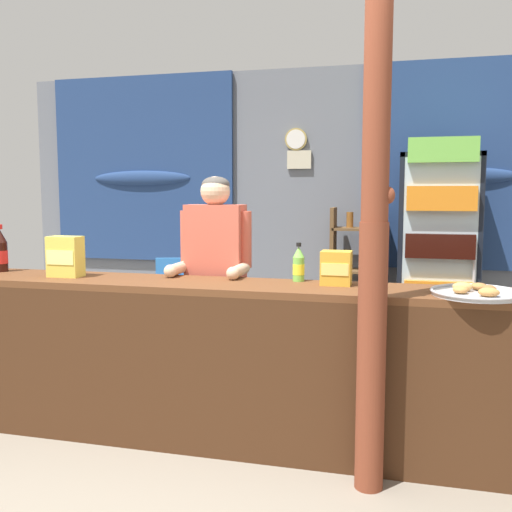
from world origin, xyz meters
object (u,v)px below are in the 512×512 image
(plastic_lawn_chair, at_px, (178,299))
(pastry_tray, at_px, (476,292))
(timber_post, at_px, (374,233))
(bottle_shelf_rack, at_px, (356,275))
(shopkeeper, at_px, (215,268))
(snack_box_choco_powder, at_px, (336,268))
(drink_fridge, at_px, (438,242))
(snack_box_instant_noodle, at_px, (65,257))
(soda_bottle_lime_soda, at_px, (299,265))
(soda_bottle_cola, at_px, (1,252))
(stall_counter, at_px, (218,350))

(plastic_lawn_chair, height_order, pastry_tray, pastry_tray)
(timber_post, bearing_deg, pastry_tray, 26.61)
(plastic_lawn_chair, bearing_deg, bottle_shelf_rack, 20.55)
(bottle_shelf_rack, bearing_deg, timber_post, -83.91)
(bottle_shelf_rack, relative_size, shopkeeper, 0.85)
(snack_box_choco_powder, bearing_deg, drink_fridge, 71.44)
(timber_post, bearing_deg, snack_box_instant_noodle, 170.00)
(timber_post, bearing_deg, soda_bottle_lime_soda, 131.85)
(shopkeeper, distance_m, soda_bottle_cola, 1.42)
(bottle_shelf_rack, xyz_separation_m, plastic_lawn_chair, (-1.57, -0.59, -0.20))
(shopkeeper, distance_m, pastry_tray, 1.61)
(soda_bottle_cola, bearing_deg, snack_box_choco_powder, -0.14)
(snack_box_instant_noodle, bearing_deg, soda_bottle_lime_soda, 6.97)
(soda_bottle_cola, height_order, pastry_tray, soda_bottle_cola)
(pastry_tray, bearing_deg, snack_box_choco_powder, 166.15)
(timber_post, xyz_separation_m, drink_fridge, (0.43, 2.38, -0.23))
(timber_post, bearing_deg, stall_counter, 165.46)
(bottle_shelf_rack, bearing_deg, soda_bottle_lime_soda, -94.44)
(stall_counter, bearing_deg, timber_post, -14.54)
(pastry_tray, bearing_deg, plastic_lawn_chair, 142.16)
(snack_box_instant_noodle, bearing_deg, plastic_lawn_chair, 89.25)
(shopkeeper, bearing_deg, bottle_shelf_rack, 68.84)
(soda_bottle_cola, bearing_deg, timber_post, -10.14)
(stall_counter, relative_size, timber_post, 1.73)
(drink_fridge, distance_m, soda_bottle_lime_soda, 2.07)
(stall_counter, xyz_separation_m, snack_box_instant_noodle, (-1.02, 0.11, 0.49))
(pastry_tray, bearing_deg, shopkeeper, 162.86)
(bottle_shelf_rack, height_order, pastry_tray, bottle_shelf_rack)
(stall_counter, relative_size, bottle_shelf_rack, 3.47)
(drink_fridge, relative_size, pastry_tray, 4.24)
(snack_box_instant_noodle, xyz_separation_m, pastry_tray, (2.38, -0.08, -0.11))
(soda_bottle_lime_soda, xyz_separation_m, pastry_tray, (0.95, -0.26, -0.08))
(plastic_lawn_chair, relative_size, snack_box_choco_powder, 4.50)
(soda_bottle_lime_soda, height_order, snack_box_choco_powder, soda_bottle_lime_soda)
(snack_box_choco_powder, bearing_deg, soda_bottle_lime_soda, 161.28)
(stall_counter, distance_m, pastry_tray, 1.41)
(stall_counter, xyz_separation_m, drink_fridge, (1.29, 2.15, 0.45))
(snack_box_choco_powder, height_order, pastry_tray, snack_box_choco_powder)
(soda_bottle_lime_soda, xyz_separation_m, snack_box_instant_noodle, (-1.43, -0.17, 0.03))
(shopkeeper, relative_size, snack_box_choco_powder, 8.21)
(stall_counter, xyz_separation_m, shopkeeper, (-0.18, 0.50, 0.39))
(stall_counter, distance_m, timber_post, 1.12)
(snack_box_instant_noodle, distance_m, pastry_tray, 2.38)
(drink_fridge, xyz_separation_m, snack_box_choco_powder, (-0.65, -1.95, 0.00))
(timber_post, xyz_separation_m, soda_bottle_cola, (-2.43, 0.43, -0.19))
(bottle_shelf_rack, bearing_deg, soda_bottle_cola, -133.77)
(soda_bottle_lime_soda, relative_size, pastry_tray, 0.51)
(timber_post, height_order, drink_fridge, timber_post)
(soda_bottle_lime_soda, relative_size, snack_box_choco_powder, 1.19)
(snack_box_choco_powder, distance_m, snack_box_instant_noodle, 1.66)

